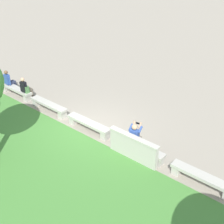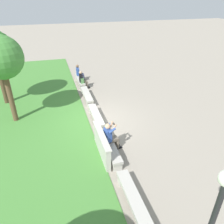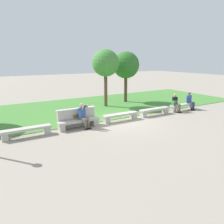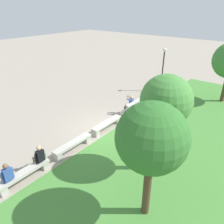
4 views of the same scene
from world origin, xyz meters
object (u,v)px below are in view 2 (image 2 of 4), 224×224
object	(u,v)px
bench_main	(133,199)
tree_behind_wall	(1,58)
backpack	(82,80)
bench_end	(80,80)
bench_mid	(96,116)
bench_far	(87,95)
person_photographer	(110,135)
person_companion	(79,73)
person_distant	(83,79)
lamp_post	(212,222)
bench_near	(110,147)

from	to	relation	value
bench_main	tree_behind_wall	world-z (taller)	tree_behind_wall
bench_main	backpack	xyz separation A→B (m)	(9.66, -0.03, 0.32)
bench_end	backpack	xyz separation A→B (m)	(-0.90, -0.03, 0.32)
bench_mid	bench_far	bearing A→B (deg)	0.00
bench_main	person_photographer	bearing A→B (deg)	-1.51
person_companion	tree_behind_wall	bearing A→B (deg)	139.24
person_photographer	person_distant	world-z (taller)	person_photographer
bench_mid	lamp_post	size ratio (longest dim) A/B	0.64
person_photographer	backpack	world-z (taller)	person_photographer
backpack	bench_far	bearing A→B (deg)	179.08
person_distant	tree_behind_wall	distance (m)	5.78
backpack	person_photographer	bearing A→B (deg)	-179.60
bench_main	bench_near	bearing A→B (deg)	0.00
bench_mid	backpack	size ratio (longest dim) A/B	5.25
bench_near	tree_behind_wall	world-z (taller)	tree_behind_wall
person_companion	lamp_post	distance (m)	13.65
bench_main	person_photographer	size ratio (longest dim) A/B	1.70
person_distant	lamp_post	world-z (taller)	lamp_post
person_companion	backpack	distance (m)	1.54
backpack	bench_main	bearing A→B (deg)	179.83
bench_near	backpack	distance (m)	7.03
backpack	lamp_post	distance (m)	12.13
person_companion	backpack	size ratio (longest dim) A/B	2.94
bench_near	bench_mid	bearing A→B (deg)	0.00
tree_behind_wall	bench_far	bearing A→B (deg)	-70.57
lamp_post	bench_far	bearing A→B (deg)	2.57
person_photographer	person_companion	distance (m)	8.34
person_photographer	person_distant	bearing A→B (deg)	0.07
bench_far	bench_end	size ratio (longest dim) A/B	1.00
backpack	tree_behind_wall	distance (m)	5.72
bench_mid	person_companion	bearing A→B (deg)	-0.64
bench_far	lamp_post	distance (m)	10.47
person_photographer	bench_far	bearing A→B (deg)	0.85
person_distant	lamp_post	xyz separation A→B (m)	(-12.11, -0.39, 1.66)
bench_far	backpack	xyz separation A→B (m)	(1.74, -0.03, 0.32)
bench_end	person_companion	world-z (taller)	person_companion
bench_end	bench_main	bearing A→B (deg)	180.00
tree_behind_wall	bench_near	bearing A→B (deg)	-134.32
bench_near	bench_end	xyz separation A→B (m)	(7.92, 0.00, 0.00)
bench_near	tree_behind_wall	xyz separation A→B (m)	(3.88, 3.97, 2.93)
bench_end	person_companion	xyz separation A→B (m)	(0.64, -0.07, 0.36)
lamp_post	bench_main	bearing A→B (deg)	11.09
backpack	tree_behind_wall	size ratio (longest dim) A/B	0.10
person_photographer	lamp_post	xyz separation A→B (m)	(-5.20, -0.39, 1.59)
bench_mid	backpack	distance (m)	4.39
person_companion	lamp_post	world-z (taller)	lamp_post
bench_mid	tree_behind_wall	xyz separation A→B (m)	(1.24, 3.97, 2.93)
bench_near	backpack	world-z (taller)	backpack
bench_main	bench_mid	size ratio (longest dim) A/B	1.00
bench_main	bench_mid	xyz separation A→B (m)	(5.28, 0.00, 0.00)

